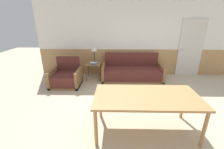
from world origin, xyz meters
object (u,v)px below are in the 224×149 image
Objects in this scene: armchair at (66,78)px; table_lamp at (94,50)px; couch at (132,72)px; dining_table at (146,99)px; side_table at (93,66)px.

armchair is 1.31m from table_lamp.
table_lamp reaches higher than armchair.
dining_table is (-0.02, -2.58, 0.42)m from couch.
armchair is (-2.14, -0.54, -0.01)m from couch.
table_lamp reaches higher than side_table.
armchair is at bearing -141.76° from table_lamp.
dining_table reaches higher than side_table.
dining_table is (1.32, -2.61, 0.20)m from side_table.
table_lamp is (0.03, 0.09, 0.55)m from side_table.
side_table is (0.80, 0.56, 0.22)m from armchair.
table_lamp reaches higher than couch.
couch is 1.52m from table_lamp.
armchair is at bearing 136.03° from dining_table.
couch is at bearing 89.54° from dining_table.
dining_table is at bearing -63.13° from side_table.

